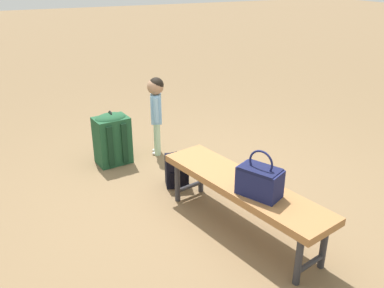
# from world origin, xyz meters

# --- Properties ---
(ground_plane) EXTENTS (40.00, 40.00, 0.00)m
(ground_plane) POSITION_xyz_m (0.00, 0.00, 0.00)
(ground_plane) COLOR brown
(ground_plane) RESTS_ON ground
(park_bench) EXTENTS (1.65, 0.75, 0.45)m
(park_bench) POSITION_xyz_m (-0.64, -0.14, 0.39)
(park_bench) COLOR #9E6B3D
(park_bench) RESTS_ON ground
(handbag) EXTENTS (0.37, 0.30, 0.37)m
(handbag) POSITION_xyz_m (-0.86, -0.15, 0.58)
(handbag) COLOR #191E4C
(handbag) RESTS_ON park_bench
(child_standing) EXTENTS (0.23, 0.18, 0.91)m
(child_standing) POSITION_xyz_m (1.09, -0.06, 0.61)
(child_standing) COLOR #B2D8B2
(child_standing) RESTS_ON ground
(backpack_large) EXTENTS (0.35, 0.39, 0.61)m
(backpack_large) POSITION_xyz_m (1.07, 0.47, 0.30)
(backpack_large) COLOR #1E4C2D
(backpack_large) RESTS_ON ground
(backpack_small) EXTENTS (0.23, 0.26, 0.37)m
(backpack_small) POSITION_xyz_m (0.29, 0.04, 0.19)
(backpack_small) COLOR black
(backpack_small) RESTS_ON ground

